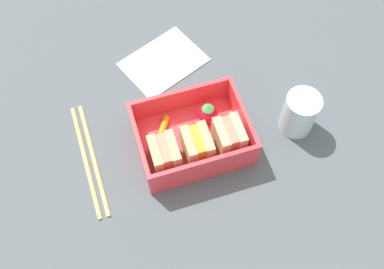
{
  "coord_description": "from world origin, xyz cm",
  "views": [
    {
      "loc": [
        9.11,
        29.05,
        58.87
      ],
      "look_at": [
        0.0,
        0.0,
        2.7
      ],
      "focal_mm": 40.0,
      "sensor_mm": 36.0,
      "label": 1
    }
  ],
  "objects_px": {
    "carrot_stick_far_left": "(163,127)",
    "drinking_glass": "(299,113)",
    "sandwich_center_left": "(197,146)",
    "sandwich_left": "(229,137)",
    "chopstick_pair": "(89,158)",
    "folded_napkin": "(163,62)",
    "sandwich_center": "(165,155)",
    "strawberry_far_left": "(208,114)"
  },
  "relations": [
    {
      "from": "carrot_stick_far_left",
      "to": "drinking_glass",
      "type": "height_order",
      "value": "drinking_glass"
    },
    {
      "from": "sandwich_center_left",
      "to": "sandwich_left",
      "type": "bearing_deg",
      "value": 180.0
    },
    {
      "from": "chopstick_pair",
      "to": "folded_napkin",
      "type": "xyz_separation_m",
      "value": [
        -0.16,
        -0.14,
        -0.0
      ]
    },
    {
      "from": "carrot_stick_far_left",
      "to": "chopstick_pair",
      "type": "xyz_separation_m",
      "value": [
        0.12,
        0.01,
        -0.01
      ]
    },
    {
      "from": "sandwich_left",
      "to": "carrot_stick_far_left",
      "type": "xyz_separation_m",
      "value": [
        0.09,
        -0.06,
        -0.02
      ]
    },
    {
      "from": "sandwich_center_left",
      "to": "folded_napkin",
      "type": "bearing_deg",
      "value": -89.8
    },
    {
      "from": "sandwich_left",
      "to": "sandwich_center",
      "type": "distance_m",
      "value": 0.1
    },
    {
      "from": "sandwich_center_left",
      "to": "carrot_stick_far_left",
      "type": "height_order",
      "value": "sandwich_center_left"
    },
    {
      "from": "carrot_stick_far_left",
      "to": "folded_napkin",
      "type": "distance_m",
      "value": 0.14
    },
    {
      "from": "sandwich_center",
      "to": "strawberry_far_left",
      "type": "distance_m",
      "value": 0.1
    },
    {
      "from": "sandwich_center_left",
      "to": "strawberry_far_left",
      "type": "distance_m",
      "value": 0.06
    },
    {
      "from": "sandwich_left",
      "to": "chopstick_pair",
      "type": "height_order",
      "value": "sandwich_left"
    },
    {
      "from": "sandwich_left",
      "to": "chopstick_pair",
      "type": "relative_size",
      "value": 0.25
    },
    {
      "from": "sandwich_left",
      "to": "strawberry_far_left",
      "type": "relative_size",
      "value": 1.36
    },
    {
      "from": "sandwich_left",
      "to": "drinking_glass",
      "type": "height_order",
      "value": "drinking_glass"
    },
    {
      "from": "drinking_glass",
      "to": "strawberry_far_left",
      "type": "bearing_deg",
      "value": -18.94
    },
    {
      "from": "folded_napkin",
      "to": "sandwich_left",
      "type": "bearing_deg",
      "value": 104.72
    },
    {
      "from": "chopstick_pair",
      "to": "carrot_stick_far_left",
      "type": "bearing_deg",
      "value": -174.73
    },
    {
      "from": "sandwich_center",
      "to": "drinking_glass",
      "type": "distance_m",
      "value": 0.21
    },
    {
      "from": "strawberry_far_left",
      "to": "sandwich_center_left",
      "type": "bearing_deg",
      "value": 56.84
    },
    {
      "from": "strawberry_far_left",
      "to": "carrot_stick_far_left",
      "type": "relative_size",
      "value": 0.97
    },
    {
      "from": "strawberry_far_left",
      "to": "carrot_stick_far_left",
      "type": "height_order",
      "value": "strawberry_far_left"
    },
    {
      "from": "sandwich_center_left",
      "to": "drinking_glass",
      "type": "relative_size",
      "value": 0.69
    },
    {
      "from": "chopstick_pair",
      "to": "folded_napkin",
      "type": "bearing_deg",
      "value": -137.2
    },
    {
      "from": "sandwich_left",
      "to": "carrot_stick_far_left",
      "type": "distance_m",
      "value": 0.1
    },
    {
      "from": "sandwich_center",
      "to": "drinking_glass",
      "type": "bearing_deg",
      "value": -178.21
    },
    {
      "from": "sandwich_left",
      "to": "folded_napkin",
      "type": "bearing_deg",
      "value": -75.28
    },
    {
      "from": "sandwich_left",
      "to": "drinking_glass",
      "type": "distance_m",
      "value": 0.12
    },
    {
      "from": "sandwich_left",
      "to": "drinking_glass",
      "type": "bearing_deg",
      "value": -176.71
    },
    {
      "from": "sandwich_center",
      "to": "strawberry_far_left",
      "type": "xyz_separation_m",
      "value": [
        -0.08,
        -0.05,
        -0.01
      ]
    },
    {
      "from": "drinking_glass",
      "to": "sandwich_center_left",
      "type": "bearing_deg",
      "value": 2.31
    },
    {
      "from": "carrot_stick_far_left",
      "to": "chopstick_pair",
      "type": "distance_m",
      "value": 0.12
    },
    {
      "from": "sandwich_center",
      "to": "chopstick_pair",
      "type": "bearing_deg",
      "value": -22.2
    },
    {
      "from": "sandwich_center",
      "to": "drinking_glass",
      "type": "relative_size",
      "value": 0.69
    },
    {
      "from": "chopstick_pair",
      "to": "folded_napkin",
      "type": "distance_m",
      "value": 0.21
    },
    {
      "from": "sandwich_center",
      "to": "carrot_stick_far_left",
      "type": "distance_m",
      "value": 0.06
    },
    {
      "from": "sandwich_left",
      "to": "folded_napkin",
      "type": "relative_size",
      "value": 0.38
    },
    {
      "from": "sandwich_left",
      "to": "chopstick_pair",
      "type": "distance_m",
      "value": 0.21
    },
    {
      "from": "sandwich_center",
      "to": "folded_napkin",
      "type": "bearing_deg",
      "value": -104.35
    },
    {
      "from": "sandwich_left",
      "to": "strawberry_far_left",
      "type": "distance_m",
      "value": 0.05
    },
    {
      "from": "strawberry_far_left",
      "to": "folded_napkin",
      "type": "xyz_separation_m",
      "value": [
        0.03,
        -0.14,
        -0.03
      ]
    },
    {
      "from": "strawberry_far_left",
      "to": "drinking_glass",
      "type": "distance_m",
      "value": 0.14
    }
  ]
}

